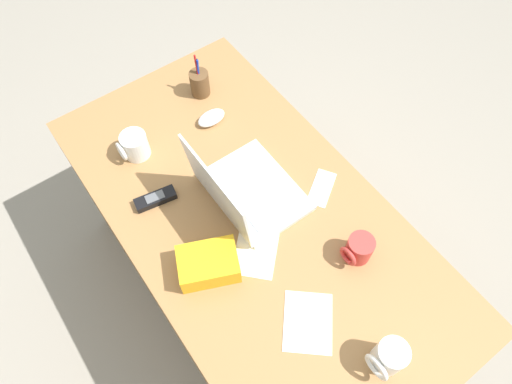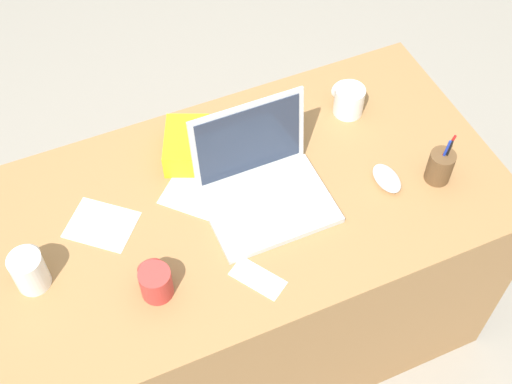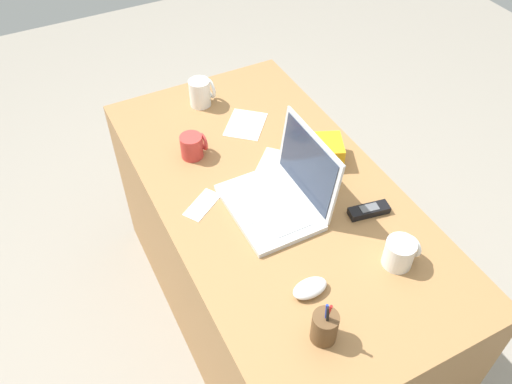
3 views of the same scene
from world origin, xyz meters
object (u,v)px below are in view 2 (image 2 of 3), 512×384
cordless_phone (281,118)px  computer_mouse (387,178)px  pen_holder (440,166)px  coffee_mug_tall (348,100)px  snack_bag (187,146)px  laptop (262,184)px  coffee_mug_white (156,282)px  coffee_mug_spare (29,270)px

cordless_phone → computer_mouse: bearing=-62.3°
cordless_phone → pen_holder: 0.47m
coffee_mug_tall → snack_bag: (-0.49, 0.03, -0.01)m
laptop → coffee_mug_white: (-0.35, -0.16, -0.01)m
laptop → coffee_mug_spare: size_ratio=3.01×
laptop → pen_holder: bearing=-16.1°
cordless_phone → laptop: bearing=-125.0°
cordless_phone → coffee_mug_tall: bearing=-11.3°
coffee_mug_white → pen_holder: (0.81, 0.03, 0.01)m
coffee_mug_spare → snack_bag: coffee_mug_spare is taller
coffee_mug_spare → computer_mouse: bearing=-4.7°
laptop → pen_holder: 0.48m
laptop → computer_mouse: bearing=-15.7°
computer_mouse → coffee_mug_spare: (-0.95, 0.08, 0.04)m
computer_mouse → cordless_phone: 0.36m
computer_mouse → coffee_mug_white: 0.68m
snack_bag → coffee_mug_tall: bearing=-3.2°
snack_bag → laptop: bearing=-58.4°
snack_bag → computer_mouse: bearing=-33.8°
computer_mouse → coffee_mug_tall: (0.03, 0.28, 0.03)m
cordless_phone → snack_bag: (-0.29, -0.01, 0.03)m
pen_holder → computer_mouse: bearing=163.0°
coffee_mug_spare → coffee_mug_tall: bearing=11.8°
coffee_mug_tall → snack_bag: 0.49m
coffee_mug_spare → pen_holder: size_ratio=0.64×
coffee_mug_tall → snack_bag: coffee_mug_tall is taller
computer_mouse → coffee_mug_white: size_ratio=1.16×
coffee_mug_spare → pen_holder: bearing=-6.3°
cordless_phone → pen_holder: size_ratio=0.81×
cordless_phone → coffee_mug_spare: bearing=-162.7°
computer_mouse → laptop: bearing=162.0°
snack_bag → coffee_mug_white: bearing=-120.0°
coffee_mug_white → pen_holder: pen_holder is taller
laptop → cordless_phone: 0.28m
coffee_mug_tall → cordless_phone: coffee_mug_tall is taller
coffee_mug_spare → snack_bag: (0.49, 0.23, -0.02)m
computer_mouse → pen_holder: bearing=-19.3°
coffee_mug_tall → coffee_mug_spare: coffee_mug_spare is taller
pen_holder → coffee_mug_spare: bearing=173.7°
computer_mouse → coffee_mug_tall: bearing=81.6°
coffee_mug_white → coffee_mug_tall: 0.79m
coffee_mug_white → pen_holder: size_ratio=0.53×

